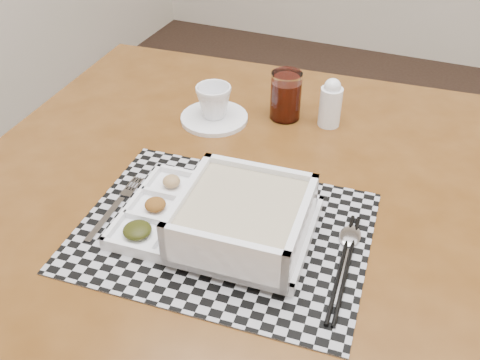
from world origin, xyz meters
name	(u,v)px	position (x,y,z in m)	size (l,w,h in m)	color
dining_table	(238,224)	(-0.90, -0.12, 0.73)	(1.15, 1.15, 0.81)	#4E2B0E
placemat	(224,231)	(-0.87, -0.24, 0.81)	(0.48, 0.36, 0.00)	#9F9FA6
serving_tray	(235,222)	(-0.85, -0.25, 0.85)	(0.33, 0.24, 0.09)	white
fork	(117,206)	(-1.08, -0.25, 0.81)	(0.03, 0.19, 0.00)	silver
spoon	(349,242)	(-0.67, -0.19, 0.81)	(0.04, 0.18, 0.01)	silver
chopsticks	(344,266)	(-0.67, -0.24, 0.81)	(0.03, 0.24, 0.01)	black
saucer	(214,118)	(-1.04, 0.09, 0.81)	(0.15, 0.15, 0.01)	white
cup	(214,102)	(-1.04, 0.09, 0.85)	(0.08, 0.08, 0.07)	white
juice_glass	(286,97)	(-0.90, 0.16, 0.86)	(0.07, 0.07, 0.11)	white
creamer_bottle	(331,103)	(-0.80, 0.17, 0.86)	(0.05, 0.05, 0.11)	white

